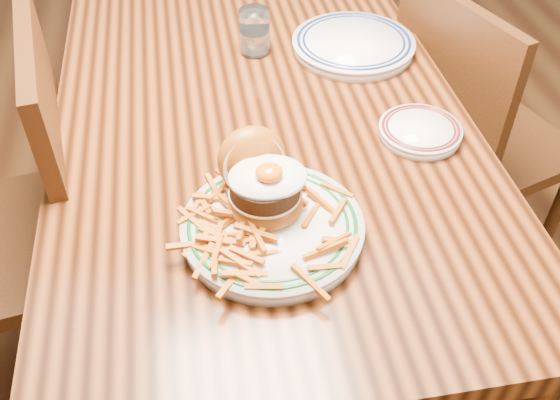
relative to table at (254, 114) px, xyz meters
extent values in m
plane|color=black|center=(0.00, 0.00, -0.66)|extent=(6.00, 6.00, 0.00)
cube|color=black|center=(0.00, 0.00, 0.06)|extent=(0.85, 1.60, 0.05)
cylinder|color=black|center=(-0.36, 0.74, -0.31)|extent=(0.07, 0.07, 0.70)
cylinder|color=black|center=(0.36, 0.74, -0.31)|extent=(0.07, 0.07, 0.70)
cube|color=#3E1E0C|center=(-0.42, -0.11, 0.06)|extent=(0.10, 0.45, 0.48)
cylinder|color=#3E1E0C|center=(-0.41, -0.30, -0.44)|extent=(0.04, 0.04, 0.44)
cylinder|color=#3E1E0C|center=(-0.46, 0.08, -0.44)|extent=(0.04, 0.04, 0.44)
cube|color=#3E1E0C|center=(0.66, 0.08, -0.24)|extent=(0.52, 0.52, 0.04)
cube|color=#3E1E0C|center=(0.48, 0.02, 0.00)|extent=(0.16, 0.40, 0.44)
cylinder|color=#3E1E0C|center=(0.77, 0.31, -0.46)|extent=(0.04, 0.04, 0.40)
cylinder|color=#3E1E0C|center=(0.43, 0.20, -0.46)|extent=(0.04, 0.04, 0.40)
cylinder|color=#3E1E0C|center=(0.88, -0.03, -0.46)|extent=(0.04, 0.04, 0.40)
cylinder|color=#3E1E0C|center=(0.54, -0.14, -0.46)|extent=(0.04, 0.04, 0.40)
cylinder|color=silver|center=(-0.03, -0.47, 0.10)|extent=(0.30, 0.30, 0.02)
cylinder|color=silver|center=(-0.03, -0.47, 0.11)|extent=(0.30, 0.30, 0.01)
torus|color=#0D4A1A|center=(-0.03, -0.47, 0.12)|extent=(0.28, 0.28, 0.01)
torus|color=#0D4A1A|center=(-0.03, -0.47, 0.12)|extent=(0.25, 0.25, 0.01)
ellipsoid|color=#954A13|center=(-0.04, -0.44, 0.13)|extent=(0.13, 0.13, 0.06)
cylinder|color=beige|center=(-0.04, -0.44, 0.15)|extent=(0.12, 0.12, 0.00)
cylinder|color=black|center=(-0.04, -0.44, 0.17)|extent=(0.12, 0.12, 0.03)
ellipsoid|color=white|center=(-0.03, -0.44, 0.19)|extent=(0.13, 0.11, 0.01)
ellipsoid|color=#EE5804|center=(-0.03, -0.44, 0.20)|extent=(0.04, 0.04, 0.02)
ellipsoid|color=#954A13|center=(-0.05, -0.36, 0.17)|extent=(0.14, 0.12, 0.14)
cylinder|color=beige|center=(-0.05, -0.38, 0.16)|extent=(0.12, 0.06, 0.11)
cylinder|color=silver|center=(0.30, -0.25, 0.10)|extent=(0.16, 0.16, 0.02)
cylinder|color=silver|center=(0.30, -0.25, 0.11)|extent=(0.16, 0.16, 0.01)
torus|color=#501212|center=(0.30, -0.25, 0.11)|extent=(0.15, 0.15, 0.01)
torus|color=#501212|center=(0.30, -0.25, 0.11)|extent=(0.14, 0.14, 0.01)
cube|color=silver|center=(0.32, -0.24, 0.11)|extent=(0.08, 0.08, 0.00)
cylinder|color=silver|center=(0.25, 0.09, 0.10)|extent=(0.28, 0.28, 0.02)
cylinder|color=silver|center=(0.25, 0.09, 0.11)|extent=(0.29, 0.29, 0.01)
torus|color=#0F1B4B|center=(0.25, 0.09, 0.12)|extent=(0.27, 0.27, 0.01)
torus|color=#0F1B4B|center=(0.25, 0.09, 0.12)|extent=(0.24, 0.24, 0.01)
cylinder|color=white|center=(0.02, 0.13, 0.14)|extent=(0.07, 0.07, 0.11)
cylinder|color=silver|center=(0.02, 0.13, 0.12)|extent=(0.06, 0.06, 0.05)
camera|label=1|loc=(-0.14, -1.18, 0.85)|focal=40.00mm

